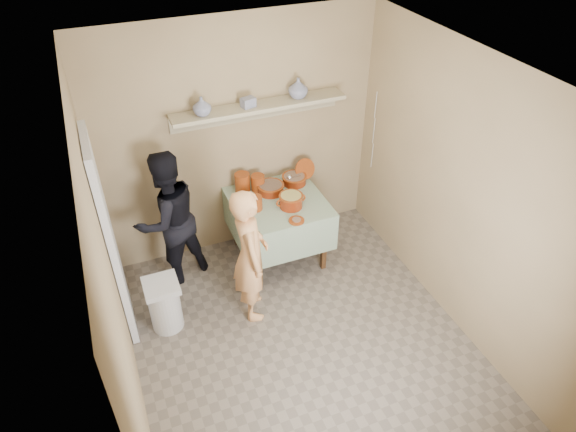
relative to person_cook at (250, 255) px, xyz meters
name	(u,v)px	position (x,y,z in m)	size (l,w,h in m)	color
ground	(303,344)	(0.29, -0.61, -0.72)	(3.50, 3.50, 0.00)	#716559
tile_panel	(111,240)	(-1.17, 0.34, 0.28)	(0.06, 0.70, 2.00)	silver
plate_stack_a	(242,183)	(0.25, 0.98, 0.15)	(0.16, 0.16, 0.22)	maroon
plate_stack_b	(258,183)	(0.42, 0.95, 0.13)	(0.15, 0.15, 0.18)	maroon
bowl_stack	(255,203)	(0.27, 0.62, 0.12)	(0.15, 0.15, 0.15)	maroon
empty_bowl	(245,200)	(0.21, 0.78, 0.07)	(0.18, 0.18, 0.05)	maroon
propped_lid	(305,169)	(0.98, 0.98, 0.17)	(0.24, 0.24, 0.02)	maroon
vase_right	(298,88)	(0.91, 1.03, 1.11)	(0.20, 0.20, 0.21)	navy
vase_left	(202,106)	(-0.10, 0.99, 1.10)	(0.18, 0.18, 0.18)	navy
ceramic_box	(248,102)	(0.37, 1.00, 1.05)	(0.13, 0.09, 0.09)	navy
person_cook	(250,255)	(0.00, 0.00, 0.00)	(0.52, 0.34, 1.43)	#E59F62
person_helper	(168,219)	(-0.60, 0.80, 0.03)	(0.73, 0.57, 1.50)	black
room_shell	(307,205)	(0.29, -0.61, 0.89)	(3.04, 3.54, 2.62)	tan
serving_table	(278,210)	(0.54, 0.67, -0.07)	(0.97, 0.97, 0.76)	#4C2D16
cazuela_meat_a	(271,188)	(0.53, 0.85, 0.10)	(0.30, 0.30, 0.10)	#631A0A
cazuela_meat_b	(294,179)	(0.83, 0.92, 0.10)	(0.28, 0.28, 0.10)	#631A0A
ladle	(290,177)	(0.77, 0.89, 0.16)	(0.08, 0.26, 0.19)	silver
cazuela_rice	(291,200)	(0.63, 0.52, 0.13)	(0.33, 0.25, 0.14)	#631A0A
front_plate	(297,220)	(0.58, 0.27, 0.06)	(0.16, 0.16, 0.03)	maroon
wall_shelf	(259,108)	(0.49, 1.05, 0.96)	(1.80, 0.25, 0.21)	tan
trash_bin	(165,305)	(-0.84, 0.11, -0.43)	(0.32, 0.32, 0.56)	silver
electrical_cord	(374,131)	(1.76, 0.87, 0.53)	(0.01, 0.05, 0.90)	silver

